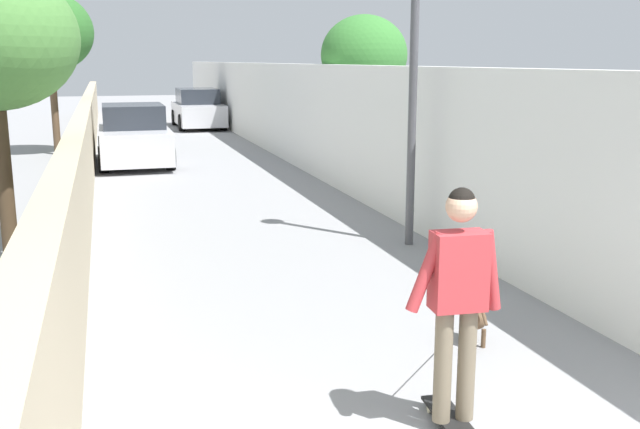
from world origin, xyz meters
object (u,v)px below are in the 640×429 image
object	(u,v)px
skateboard	(452,421)
car_near	(134,137)
tree_left_distant	(49,32)
lamp_post	(415,19)
tree_right_near	(364,56)
person_skateboarder	(458,287)
dog	(471,315)
car_far	(198,109)

from	to	relation	value
skateboard	car_near	size ratio (longest dim) A/B	0.21
tree_left_distant	lamp_post	size ratio (longest dim) A/B	0.95
tree_right_near	person_skateboarder	world-z (taller)	tree_right_near
tree_right_near	tree_left_distant	bearing A→B (deg)	49.72
dog	car_far	world-z (taller)	car_far
lamp_post	dog	size ratio (longest dim) A/B	2.67
skateboard	dog	bearing A→B (deg)	-32.44
lamp_post	car_near	distance (m)	10.52
skateboard	car_near	distance (m)	14.81
tree_left_distant	car_near	xyz separation A→B (m)	(-2.71, -2.04, -2.68)
person_skateboarder	skateboard	bearing A→B (deg)	-90.00
tree_right_near	skateboard	world-z (taller)	tree_right_near
lamp_post	tree_right_near	bearing A→B (deg)	-13.93
tree_left_distant	car_near	size ratio (longest dim) A/B	1.16
tree_left_distant	skateboard	xyz separation A→B (m)	(-17.42, -3.64, -3.32)
skateboard	car_near	bearing A→B (deg)	6.22
tree_left_distant	person_skateboarder	bearing A→B (deg)	-168.20
car_far	lamp_post	bearing A→B (deg)	-178.24
car_far	car_near	bearing A→B (deg)	163.89
skateboard	dog	xyz separation A→B (m)	(1.47, -0.93, 0.21)
dog	car_near	distance (m)	13.49
dog	car_near	world-z (taller)	car_near
lamp_post	skateboard	world-z (taller)	lamp_post
tree_left_distant	car_far	size ratio (longest dim) A/B	1.02
skateboard	person_skateboarder	bearing A→B (deg)	90.00
tree_right_near	dog	bearing A→B (deg)	165.84
tree_left_distant	lamp_post	world-z (taller)	lamp_post
tree_right_near	car_near	distance (m)	6.36
person_skateboarder	car_near	distance (m)	14.80
tree_left_distant	skateboard	world-z (taller)	tree_left_distant
car_far	person_skateboarder	bearing A→B (deg)	177.04
skateboard	dog	distance (m)	1.75
tree_right_near	tree_left_distant	size ratio (longest dim) A/B	0.81
dog	skateboard	bearing A→B (deg)	147.56
tree_right_near	person_skateboarder	xyz separation A→B (m)	(-11.42, 3.44, -1.65)
car_near	car_far	bearing A→B (deg)	-16.11
person_skateboarder	dog	world-z (taller)	person_skateboarder
tree_right_near	car_near	bearing A→B (deg)	56.90
lamp_post	skateboard	bearing A→B (deg)	159.80
tree_left_distant	lamp_post	distance (m)	13.50
dog	car_near	xyz separation A→B (m)	(13.24, 2.54, 0.44)
skateboard	tree_left_distant	bearing A→B (deg)	11.80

